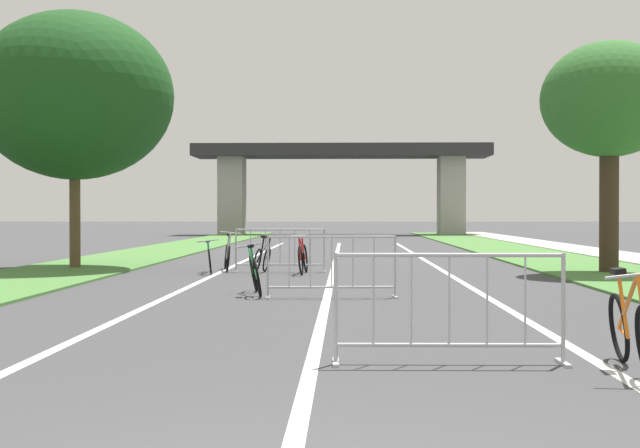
{
  "coord_description": "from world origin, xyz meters",
  "views": [
    {
      "loc": [
        0.32,
        -4.08,
        1.42
      ],
      "look_at": [
        -0.46,
        22.69,
        1.1
      ],
      "focal_mm": 49.91,
      "sensor_mm": 36.0,
      "label": 1
    }
  ],
  "objects_px": {
    "crowd_barrier_second": "(332,267)",
    "bicycle_orange_3": "(632,331)",
    "bicycle_green_2": "(255,274)",
    "bicycle_black_0": "(262,258)",
    "bicycle_silver_1": "(227,256)",
    "tree_right_pine_far": "(609,101)",
    "crowd_barrier_nearest": "(449,309)",
    "crowd_barrier_third": "(280,251)",
    "bicycle_teal_4": "(210,259)",
    "tree_left_oak_mid": "(75,96)",
    "bicycle_red_5": "(303,258)"
  },
  "relations": [
    {
      "from": "crowd_barrier_second",
      "to": "bicycle_green_2",
      "type": "height_order",
      "value": "crowd_barrier_second"
    },
    {
      "from": "crowd_barrier_nearest",
      "to": "bicycle_green_2",
      "type": "height_order",
      "value": "crowd_barrier_nearest"
    },
    {
      "from": "bicycle_silver_1",
      "to": "bicycle_teal_4",
      "type": "xyz_separation_m",
      "value": [
        -0.28,
        -1.07,
        -0.02
      ]
    },
    {
      "from": "bicycle_silver_1",
      "to": "bicycle_red_5",
      "type": "xyz_separation_m",
      "value": [
        1.94,
        -1.19,
        0.01
      ]
    },
    {
      "from": "bicycle_black_0",
      "to": "crowd_barrier_second",
      "type": "bearing_deg",
      "value": -66.55
    },
    {
      "from": "bicycle_black_0",
      "to": "bicycle_red_5",
      "type": "relative_size",
      "value": 0.99
    },
    {
      "from": "tree_right_pine_far",
      "to": "crowd_barrier_third",
      "type": "xyz_separation_m",
      "value": [
        -7.79,
        0.37,
        -3.54
      ]
    },
    {
      "from": "tree_left_oak_mid",
      "to": "bicycle_black_0",
      "type": "bearing_deg",
      "value": -16.51
    },
    {
      "from": "tree_right_pine_far",
      "to": "crowd_barrier_nearest",
      "type": "bearing_deg",
      "value": -112.34
    },
    {
      "from": "bicycle_green_2",
      "to": "bicycle_orange_3",
      "type": "distance_m",
      "value": 8.55
    },
    {
      "from": "crowd_barrier_nearest",
      "to": "crowd_barrier_second",
      "type": "relative_size",
      "value": 0.99
    },
    {
      "from": "bicycle_silver_1",
      "to": "bicycle_green_2",
      "type": "distance_m",
      "value": 6.71
    },
    {
      "from": "bicycle_black_0",
      "to": "bicycle_teal_4",
      "type": "xyz_separation_m",
      "value": [
        -1.26,
        0.02,
        -0.02
      ]
    },
    {
      "from": "tree_left_oak_mid",
      "to": "crowd_barrier_second",
      "type": "relative_size",
      "value": 2.94
    },
    {
      "from": "tree_left_oak_mid",
      "to": "bicycle_green_2",
      "type": "relative_size",
      "value": 3.76
    },
    {
      "from": "bicycle_black_0",
      "to": "crowd_barrier_nearest",
      "type": "bearing_deg",
      "value": -69.39
    },
    {
      "from": "bicycle_green_2",
      "to": "bicycle_black_0",
      "type": "bearing_deg",
      "value": 84.65
    },
    {
      "from": "bicycle_silver_1",
      "to": "tree_left_oak_mid",
      "type": "bearing_deg",
      "value": -15.56
    },
    {
      "from": "bicycle_orange_3",
      "to": "bicycle_teal_4",
      "type": "bearing_deg",
      "value": -61.49
    },
    {
      "from": "bicycle_green_2",
      "to": "bicycle_red_5",
      "type": "relative_size",
      "value": 1.05
    },
    {
      "from": "bicycle_silver_1",
      "to": "bicycle_red_5",
      "type": "height_order",
      "value": "bicycle_silver_1"
    },
    {
      "from": "bicycle_black_0",
      "to": "tree_left_oak_mid",
      "type": "bearing_deg",
      "value": 170.88
    },
    {
      "from": "crowd_barrier_third",
      "to": "bicycle_orange_3",
      "type": "height_order",
      "value": "crowd_barrier_third"
    },
    {
      "from": "bicycle_silver_1",
      "to": "crowd_barrier_second",
      "type": "bearing_deg",
      "value": 100.71
    },
    {
      "from": "bicycle_silver_1",
      "to": "bicycle_orange_3",
      "type": "relative_size",
      "value": 1.0
    },
    {
      "from": "tree_left_oak_mid",
      "to": "bicycle_teal_4",
      "type": "distance_m",
      "value": 5.66
    },
    {
      "from": "crowd_barrier_third",
      "to": "bicycle_teal_4",
      "type": "relative_size",
      "value": 1.34
    },
    {
      "from": "bicycle_black_0",
      "to": "bicycle_silver_1",
      "type": "bearing_deg",
      "value": 139.38
    },
    {
      "from": "tree_left_oak_mid",
      "to": "bicycle_teal_4",
      "type": "xyz_separation_m",
      "value": [
        3.67,
        -1.44,
        -4.06
      ]
    },
    {
      "from": "crowd_barrier_second",
      "to": "bicycle_red_5",
      "type": "xyz_separation_m",
      "value": [
        -0.78,
        5.95,
        -0.14
      ]
    },
    {
      "from": "crowd_barrier_nearest",
      "to": "bicycle_orange_3",
      "type": "xyz_separation_m",
      "value": [
        1.58,
        -0.38,
        -0.15
      ]
    },
    {
      "from": "tree_right_pine_far",
      "to": "bicycle_black_0",
      "type": "relative_size",
      "value": 3.32
    },
    {
      "from": "bicycle_silver_1",
      "to": "bicycle_orange_3",
      "type": "bearing_deg",
      "value": 101.29
    },
    {
      "from": "crowd_barrier_second",
      "to": "bicycle_orange_3",
      "type": "bearing_deg",
      "value": -67.97
    },
    {
      "from": "bicycle_black_0",
      "to": "bicycle_silver_1",
      "type": "relative_size",
      "value": 0.96
    },
    {
      "from": "tree_left_oak_mid",
      "to": "crowd_barrier_nearest",
      "type": "distance_m",
      "value": 16.57
    },
    {
      "from": "bicycle_green_2",
      "to": "bicycle_teal_4",
      "type": "distance_m",
      "value": 5.75
    },
    {
      "from": "crowd_barrier_second",
      "to": "bicycle_silver_1",
      "type": "distance_m",
      "value": 7.64
    },
    {
      "from": "tree_right_pine_far",
      "to": "crowd_barrier_second",
      "type": "distance_m",
      "value": 9.58
    },
    {
      "from": "bicycle_black_0",
      "to": "bicycle_green_2",
      "type": "bearing_deg",
      "value": -78.58
    },
    {
      "from": "bicycle_black_0",
      "to": "bicycle_red_5",
      "type": "bearing_deg",
      "value": 1.6
    },
    {
      "from": "crowd_barrier_nearest",
      "to": "bicycle_green_2",
      "type": "bearing_deg",
      "value": 109.89
    },
    {
      "from": "bicycle_teal_4",
      "to": "bicycle_silver_1",
      "type": "bearing_deg",
      "value": -114.29
    },
    {
      "from": "tree_left_oak_mid",
      "to": "crowd_barrier_nearest",
      "type": "height_order",
      "value": "tree_left_oak_mid"
    },
    {
      "from": "crowd_barrier_nearest",
      "to": "bicycle_red_5",
      "type": "height_order",
      "value": "crowd_barrier_nearest"
    },
    {
      "from": "bicycle_black_0",
      "to": "bicycle_orange_3",
      "type": "height_order",
      "value": "bicycle_orange_3"
    },
    {
      "from": "bicycle_silver_1",
      "to": "bicycle_black_0",
      "type": "bearing_deg",
      "value": 121.84
    },
    {
      "from": "crowd_barrier_second",
      "to": "bicycle_orange_3",
      "type": "relative_size",
      "value": 1.29
    },
    {
      "from": "bicycle_orange_3",
      "to": "bicycle_red_5",
      "type": "height_order",
      "value": "bicycle_red_5"
    },
    {
      "from": "tree_right_pine_far",
      "to": "bicycle_green_2",
      "type": "distance_m",
      "value": 10.27
    }
  ]
}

